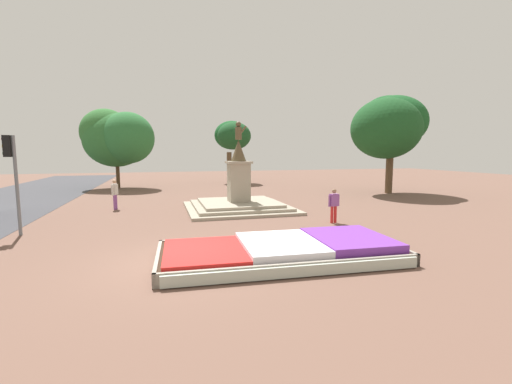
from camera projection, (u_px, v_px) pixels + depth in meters
ground_plane at (181, 262)px, 9.82m from camera, size 94.83×94.83×0.00m
flower_planter at (286, 251)px, 10.14m from camera, size 7.25×3.61×0.58m
statue_monument at (239, 198)px, 18.94m from camera, size 5.69×5.69×4.81m
traffic_light_mid_block at (12, 166)px, 12.71m from camera, size 0.41×0.30×3.78m
pedestrian_near_planter at (115, 192)px, 18.80m from camera, size 0.33×0.55×1.67m
pedestrian_crossing_plaza at (334, 204)px, 15.23m from camera, size 0.57×0.27×1.54m
park_tree_far_left at (233, 136)px, 35.10m from camera, size 3.62×4.12×6.39m
park_tree_behind_statue at (117, 137)px, 29.68m from camera, size 6.23×5.56×6.91m
park_tree_far_right at (389, 124)px, 25.84m from camera, size 6.08×6.00×7.51m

